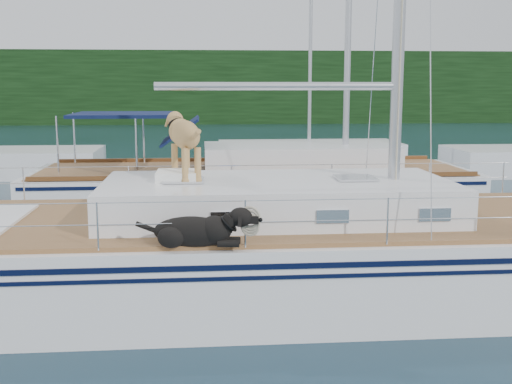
{
  "coord_description": "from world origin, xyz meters",
  "views": [
    {
      "loc": [
        -0.33,
        -9.49,
        3.23
      ],
      "look_at": [
        0.5,
        0.2,
        1.6
      ],
      "focal_mm": 45.0,
      "sensor_mm": 36.0,
      "label": 1
    }
  ],
  "objects": [
    {
      "name": "ground",
      "position": [
        0.0,
        0.0,
        0.0
      ],
      "size": [
        120.0,
        120.0,
        0.0
      ],
      "primitive_type": "plane",
      "color": "black",
      "rests_on": "ground"
    },
    {
      "name": "tree_line",
      "position": [
        0.0,
        45.0,
        3.0
      ],
      "size": [
        90.0,
        3.0,
        6.0
      ],
      "primitive_type": "cube",
      "color": "black",
      "rests_on": "ground"
    },
    {
      "name": "shore_bank",
      "position": [
        0.0,
        46.2,
        0.6
      ],
      "size": [
        92.0,
        1.0,
        1.2
      ],
      "primitive_type": "cube",
      "color": "#595147",
      "rests_on": "ground"
    },
    {
      "name": "bg_boat_center",
      "position": [
        4.0,
        16.0,
        0.45
      ],
      "size": [
        7.2,
        3.0,
        11.65
      ],
      "color": "white",
      "rests_on": "ground"
    },
    {
      "name": "main_sailboat",
      "position": [
        0.08,
        -0.0,
        0.68
      ],
      "size": [
        12.0,
        3.88,
        14.01
      ],
      "color": "white",
      "rests_on": "ground"
    },
    {
      "name": "neighbor_sailboat",
      "position": [
        1.07,
        6.63,
        0.63
      ],
      "size": [
        11.0,
        3.5,
        13.3
      ],
      "color": "white",
      "rests_on": "ground"
    }
  ]
}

